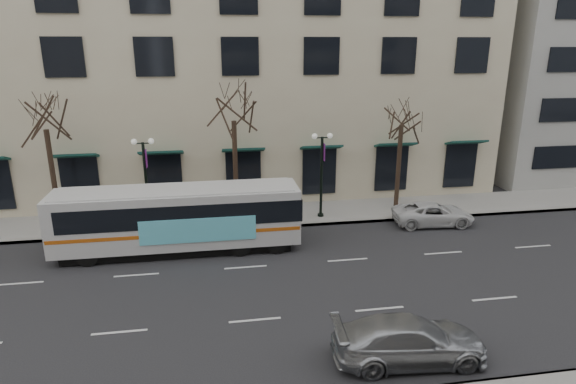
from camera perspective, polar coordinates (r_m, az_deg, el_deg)
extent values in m
plane|color=black|center=(21.11, -4.55, -11.61)|extent=(160.00, 160.00, 0.00)
cube|color=gray|center=(29.92, 3.53, -2.47)|extent=(80.00, 4.00, 0.15)
cube|color=beige|center=(39.48, -10.85, 19.66)|extent=(40.00, 20.00, 24.00)
cylinder|color=black|center=(29.50, -26.00, 1.16)|extent=(0.28, 0.28, 5.74)
cylinder|color=black|center=(28.20, -6.23, 2.40)|extent=(0.28, 0.28, 5.95)
cylinder|color=black|center=(30.43, 12.94, 2.69)|extent=(0.28, 0.28, 5.46)
cylinder|color=black|center=(27.96, -16.41, 0.63)|extent=(0.16, 0.16, 5.00)
cylinder|color=black|center=(28.70, -16.01, -3.86)|extent=(0.36, 0.36, 0.30)
cube|color=black|center=(27.39, -16.84, 5.55)|extent=(0.90, 0.06, 0.06)
sphere|color=silver|center=(27.43, -17.79, 5.70)|extent=(0.32, 0.32, 0.32)
sphere|color=silver|center=(27.31, -15.92, 5.81)|extent=(0.32, 0.32, 0.32)
cube|color=#74217E|center=(27.55, -16.44, 3.84)|extent=(0.04, 0.45, 1.00)
cylinder|color=black|center=(28.44, 3.98, 1.59)|extent=(0.16, 0.16, 5.00)
cylinder|color=black|center=(29.16, 3.88, -2.86)|extent=(0.36, 0.36, 0.30)
cube|color=black|center=(27.88, 4.08, 6.44)|extent=(0.90, 0.06, 0.06)
sphere|color=silver|center=(27.76, 3.17, 6.62)|extent=(0.32, 0.32, 0.32)
sphere|color=silver|center=(27.96, 4.99, 6.67)|extent=(0.32, 0.32, 0.32)
cube|color=#74217E|center=(28.08, 4.28, 4.75)|extent=(0.04, 0.45, 1.00)
cube|color=silver|center=(24.76, -12.91, -2.85)|extent=(12.10, 2.63, 2.77)
cube|color=black|center=(25.33, -12.67, -6.17)|extent=(11.13, 2.31, 0.45)
cube|color=black|center=(24.59, -12.27, -1.88)|extent=(11.61, 2.67, 1.11)
cube|color=#C35912|center=(24.92, -12.83, -3.88)|extent=(11.97, 2.66, 0.18)
cube|color=#62D6EF|center=(23.55, -10.59, -4.48)|extent=(5.54, 0.06, 1.21)
cube|color=silver|center=(24.31, -13.13, 0.29)|extent=(11.49, 2.36, 0.08)
cylinder|color=black|center=(24.85, -22.69, -7.05)|extent=(1.01, 0.28, 1.01)
cylinder|color=black|center=(26.93, -21.63, -5.04)|extent=(1.01, 0.28, 1.01)
cylinder|color=black|center=(24.14, -5.63, -6.43)|extent=(1.01, 0.28, 1.01)
cylinder|color=black|center=(26.27, -5.97, -4.41)|extent=(1.01, 0.28, 1.01)
cylinder|color=black|center=(24.30, -1.33, -6.18)|extent=(1.01, 0.28, 1.01)
cylinder|color=black|center=(26.42, -2.03, -4.20)|extent=(1.01, 0.28, 1.01)
imported|color=#A6A9AE|center=(17.17, 14.17, -16.64)|extent=(5.27, 2.42, 1.49)
imported|color=silver|center=(29.27, 16.83, -2.49)|extent=(4.80, 2.53, 1.29)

